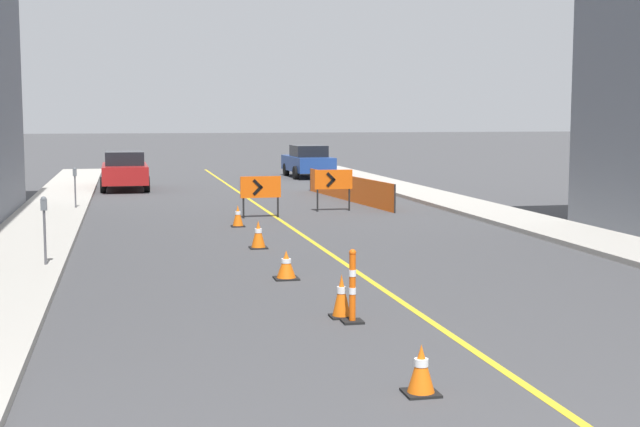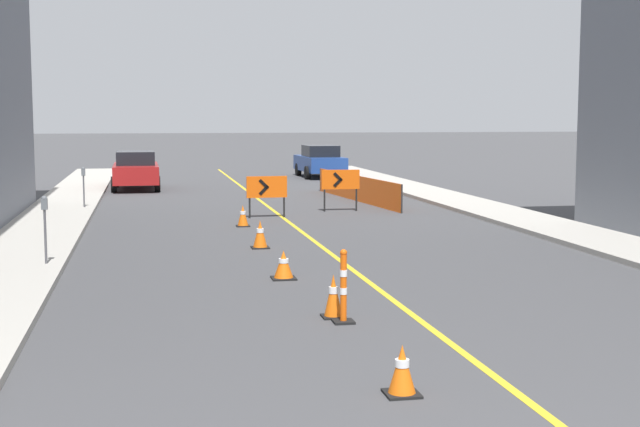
% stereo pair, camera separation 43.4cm
% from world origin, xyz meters
% --- Properties ---
extents(lane_stripe, '(0.12, 46.49, 0.01)m').
position_xyz_m(lane_stripe, '(0.00, 23.25, 0.00)').
color(lane_stripe, gold).
rests_on(lane_stripe, ground_plane).
extents(sidewalk_left, '(2.11, 46.49, 0.13)m').
position_xyz_m(sidewalk_left, '(-6.70, 23.25, 0.06)').
color(sidewalk_left, '#ADA89E').
rests_on(sidewalk_left, ground_plane).
extents(sidewalk_right, '(2.11, 46.49, 0.13)m').
position_xyz_m(sidewalk_right, '(6.70, 23.25, 0.06)').
color(sidewalk_right, '#ADA89E').
rests_on(sidewalk_right, ground_plane).
extents(traffic_cone_nearest, '(0.38, 0.38, 0.56)m').
position_xyz_m(traffic_cone_nearest, '(-1.27, 5.06, 0.28)').
color(traffic_cone_nearest, black).
rests_on(traffic_cone_nearest, ground_plane).
extents(traffic_cone_second, '(0.35, 0.35, 0.67)m').
position_xyz_m(traffic_cone_second, '(-1.23, 8.91, 0.33)').
color(traffic_cone_second, black).
rests_on(traffic_cone_second, ground_plane).
extents(traffic_cone_third, '(0.45, 0.45, 0.54)m').
position_xyz_m(traffic_cone_third, '(-1.50, 12.22, 0.27)').
color(traffic_cone_third, black).
rests_on(traffic_cone_third, ground_plane).
extents(traffic_cone_fourth, '(0.41, 0.41, 0.65)m').
position_xyz_m(traffic_cone_fourth, '(-1.44, 16.18, 0.32)').
color(traffic_cone_fourth, black).
rests_on(traffic_cone_fourth, ground_plane).
extents(traffic_cone_fifth, '(0.37, 0.37, 0.60)m').
position_xyz_m(traffic_cone_fifth, '(-1.40, 20.29, 0.30)').
color(traffic_cone_fifth, black).
rests_on(traffic_cone_fifth, ground_plane).
extents(delineator_post_front, '(0.31, 0.31, 1.11)m').
position_xyz_m(delineator_post_front, '(-1.16, 8.53, 0.47)').
color(delineator_post_front, black).
rests_on(delineator_post_front, ground_plane).
extents(arrow_barricade_primary, '(1.23, 0.12, 1.25)m').
position_xyz_m(arrow_barricade_primary, '(-0.47, 22.24, 0.88)').
color(arrow_barricade_primary, '#EF560C').
rests_on(arrow_barricade_primary, ground_plane).
extents(arrow_barricade_secondary, '(1.23, 0.10, 1.33)m').
position_xyz_m(arrow_barricade_secondary, '(2.08, 23.60, 0.96)').
color(arrow_barricade_secondary, '#EF560C').
rests_on(arrow_barricade_secondary, ground_plane).
extents(safety_mesh_fence, '(0.95, 8.73, 0.92)m').
position_xyz_m(safety_mesh_fence, '(3.39, 26.96, 0.46)').
color(safety_mesh_fence, '#EF560C').
rests_on(safety_mesh_fence, ground_plane).
extents(parked_car_curb_near, '(1.94, 4.32, 1.59)m').
position_xyz_m(parked_car_curb_near, '(-4.44, 33.40, 0.80)').
color(parked_car_curb_near, maroon).
rests_on(parked_car_curb_near, ground_plane).
extents(parked_car_curb_mid, '(1.95, 4.36, 1.59)m').
position_xyz_m(parked_car_curb_mid, '(4.42, 39.08, 0.80)').
color(parked_car_curb_mid, navy).
rests_on(parked_car_curb_mid, ground_plane).
extents(parking_meter_near_curb, '(0.12, 0.11, 1.36)m').
position_xyz_m(parking_meter_near_curb, '(-5.99, 14.12, 1.08)').
color(parking_meter_near_curb, '#4C4C51').
rests_on(parking_meter_near_curb, sidewalk_left).
extents(parking_meter_far_curb, '(0.12, 0.11, 1.29)m').
position_xyz_m(parking_meter_far_curb, '(-5.99, 25.29, 1.04)').
color(parking_meter_far_curb, '#4C4C51').
rests_on(parking_meter_far_curb, sidewalk_left).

